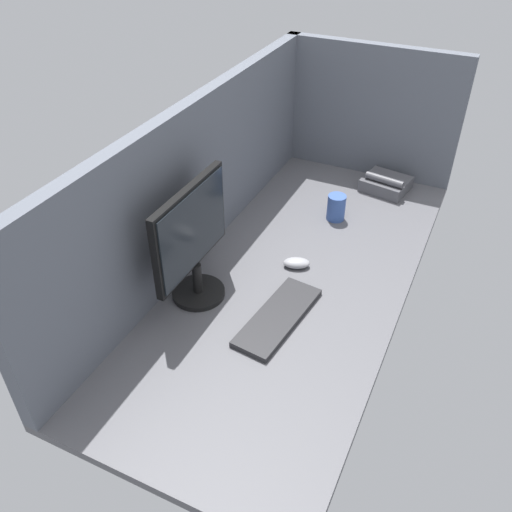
{
  "coord_description": "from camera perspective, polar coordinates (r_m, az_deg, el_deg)",
  "views": [
    {
      "loc": [
        -141.21,
        -52.23,
        120.27
      ],
      "look_at": [
        -9.93,
        0.0,
        14.0
      ],
      "focal_mm": 37.49,
      "sensor_mm": 36.0,
      "label": 1
    }
  ],
  "objects": [
    {
      "name": "mug_ceramic_blue",
      "position": [
        2.21,
        8.57,
        5.19
      ],
      "size": [
        11.1,
        7.42,
        10.82
      ],
      "color": "#38569E",
      "rests_on": "ground_plane"
    },
    {
      "name": "monitor",
      "position": [
        1.7,
        -6.8,
        1.72
      ],
      "size": [
        39.4,
        18.0,
        41.3
      ],
      "color": "black",
      "rests_on": "ground_plane"
    },
    {
      "name": "cubicle_wall_side",
      "position": [
        2.52,
        11.99,
        14.91
      ],
      "size": [
        5.0,
        80.0,
        58.01
      ],
      "primitive_type": "cube",
      "color": "#565B66",
      "rests_on": "ground_plane"
    },
    {
      "name": "ground_plane",
      "position": [
        1.94,
        3.89,
        -2.12
      ],
      "size": [
        180.0,
        80.0,
        3.0
      ],
      "primitive_type": "cube",
      "color": "#515156"
    },
    {
      "name": "keyboard",
      "position": [
        1.74,
        2.37,
        -6.5
      ],
      "size": [
        38.27,
        17.25,
        2.0
      ],
      "primitive_type": "cube",
      "rotation": [
        0.0,
        0.0,
        -0.12
      ],
      "color": "#262628",
      "rests_on": "ground_plane"
    },
    {
      "name": "mouse",
      "position": [
        1.94,
        4.41,
        -0.77
      ],
      "size": [
        8.83,
        11.01,
        3.4
      ],
      "primitive_type": "ellipsoid",
      "rotation": [
        0.0,
        0.0,
        0.39
      ],
      "color": "#99999E",
      "rests_on": "ground_plane"
    },
    {
      "name": "cubicle_wall_back",
      "position": [
        1.91,
        -6.32,
        8.1
      ],
      "size": [
        180.0,
        5.0,
        58.01
      ],
      "color": "#565B66",
      "rests_on": "ground_plane"
    },
    {
      "name": "desk_phone",
      "position": [
        2.47,
        13.67,
        7.51
      ],
      "size": [
        20.03,
        21.66,
        8.8
      ],
      "color": "#4C4C51",
      "rests_on": "ground_plane"
    }
  ]
}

